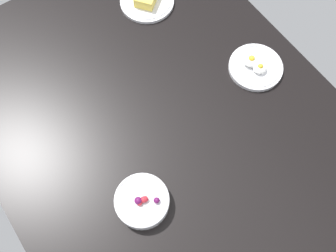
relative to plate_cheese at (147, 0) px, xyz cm
name	(u,v)px	position (x,y,z in cm)	size (l,w,h in cm)	color
dining_table	(168,131)	(-44.77, 22.25, -3.38)	(148.34, 105.50, 4.00)	black
plate_cheese	(147,0)	(0.00, 0.00, 0.00)	(19.42, 19.42, 4.94)	silver
plate_eggs	(255,66)	(-43.61, -13.81, -0.10)	(17.85, 17.85, 5.15)	silver
bowl_berries	(142,201)	(-59.53, 41.49, 1.08)	(15.52, 15.52, 6.25)	silver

